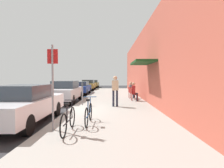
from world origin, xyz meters
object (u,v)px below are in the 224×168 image
object	(u,v)px
cafe_chair_1	(132,93)
bicycle_0	(68,120)
parking_meter	(82,92)
parked_car_0	(23,104)
seated_patron_2	(131,89)
parked_car_4	(93,84)
bicycle_1	(88,113)
pedestrian_standing	(115,89)
parked_car_2	(80,88)
cafe_chair_2	(131,92)
seated_patron_0	(134,91)
parked_car_1	(65,91)
cafe_chair_0	(133,94)
street_sign	(52,80)
parked_car_3	(88,85)

from	to	relation	value
cafe_chair_1	bicycle_0	bearing A→B (deg)	-109.43
bicycle_0	parking_meter	bearing A→B (deg)	95.15
parked_car_0	seated_patron_2	distance (m)	8.83
parked_car_4	bicycle_1	distance (m)	25.02
cafe_chair_1	pedestrian_standing	xyz separation A→B (m)	(-1.31, -3.22, 0.50)
bicycle_0	seated_patron_2	bearing A→B (deg)	72.14
cafe_chair_1	parked_car_2	bearing A→B (deg)	131.75
parking_meter	bicycle_1	xyz separation A→B (m)	(0.94, -4.28, -0.41)
cafe_chair_2	seated_patron_2	xyz separation A→B (m)	(0.06, 0.01, 0.19)
seated_patron_0	pedestrian_standing	bearing A→B (deg)	-119.50
parking_meter	pedestrian_standing	bearing A→B (deg)	-16.61
parked_car_1	seated_patron_0	distance (m)	4.86
seated_patron_0	cafe_chair_2	world-z (taller)	seated_patron_0
parked_car_1	cafe_chair_1	distance (m)	4.83
seated_patron_2	cafe_chair_2	bearing A→B (deg)	-166.95
parking_meter	bicycle_1	distance (m)	4.40
parked_car_4	parked_car_1	bearing A→B (deg)	-90.00
parked_car_1	seated_patron_2	size ratio (longest dim) A/B	3.41
parked_car_4	cafe_chair_1	size ratio (longest dim) A/B	5.06
parked_car_1	cafe_chair_0	size ratio (longest dim) A/B	5.06
parked_car_2	cafe_chair_1	xyz separation A→B (m)	(4.80, -5.37, -0.07)
parked_car_1	cafe_chair_0	bearing A→B (deg)	-2.96
parked_car_4	bicycle_0	size ratio (longest dim) A/B	2.57
parking_meter	seated_patron_2	distance (m)	4.86
pedestrian_standing	cafe_chair_2	bearing A→B (deg)	72.35
parked_car_4	cafe_chair_1	world-z (taller)	parked_car_4
parked_car_0	bicycle_0	world-z (taller)	parked_car_0
seated_patron_2	seated_patron_0	bearing A→B (deg)	-90.02
parked_car_4	cafe_chair_0	xyz separation A→B (m)	(4.80, -18.76, -0.07)
bicycle_0	parked_car_0	bearing A→B (deg)	144.77
parked_car_1	pedestrian_standing	size ratio (longest dim) A/B	2.59
cafe_chair_1	cafe_chair_2	distance (m)	0.91
bicycle_0	seated_patron_2	xyz separation A→B (m)	(2.83, 8.80, 0.34)
parked_car_1	parked_car_2	world-z (taller)	parked_car_1
bicycle_0	cafe_chair_0	world-z (taller)	bicycle_0
bicycle_0	bicycle_1	world-z (taller)	same
parked_car_0	parking_meter	world-z (taller)	parked_car_0
bicycle_1	cafe_chair_1	size ratio (longest dim) A/B	1.97
street_sign	pedestrian_standing	xyz separation A→B (m)	(1.98, 4.44, -0.52)
parked_car_3	cafe_chair_2	world-z (taller)	parked_car_3
street_sign	parked_car_4	bearing A→B (deg)	93.35
street_sign	pedestrian_standing	size ratio (longest dim) A/B	1.53
cafe_chair_2	pedestrian_standing	bearing A→B (deg)	-107.65
street_sign	seated_patron_0	world-z (taller)	street_sign
street_sign	bicycle_0	xyz separation A→B (m)	(0.52, -0.22, -1.16)
parked_car_4	seated_patron_0	xyz separation A→B (m)	(4.86, -18.76, 0.12)
parking_meter	street_sign	world-z (taller)	street_sign
parked_car_1	cafe_chair_1	size ratio (longest dim) A/B	5.06
parked_car_3	seated_patron_2	size ratio (longest dim) A/B	3.41
cafe_chair_1	seated_patron_2	distance (m)	0.95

